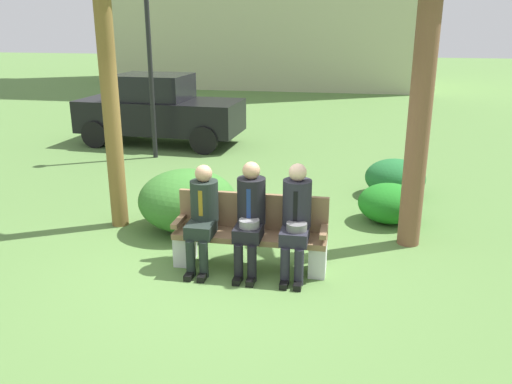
% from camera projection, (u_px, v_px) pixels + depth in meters
% --- Properties ---
extents(ground_plane, '(80.00, 80.00, 0.00)m').
position_uv_depth(ground_plane, '(226.00, 265.00, 6.65)').
color(ground_plane, '#547B3C').
extents(park_bench, '(1.86, 0.44, 0.90)m').
position_uv_depth(park_bench, '(251.00, 234.00, 6.53)').
color(park_bench, brown).
rests_on(park_bench, ground).
extents(seated_man_left, '(0.34, 0.72, 1.28)m').
position_uv_depth(seated_man_left, '(203.00, 212.00, 6.42)').
color(seated_man_left, '#1E2823').
rests_on(seated_man_left, ground).
extents(seated_man_middle, '(0.34, 0.72, 1.34)m').
position_uv_depth(seated_man_middle, '(250.00, 213.00, 6.31)').
color(seated_man_middle, black).
rests_on(seated_man_middle, ground).
extents(seated_man_right, '(0.34, 0.72, 1.35)m').
position_uv_depth(seated_man_right, '(296.00, 215.00, 6.21)').
color(seated_man_right, '#23232D').
rests_on(seated_man_right, ground).
extents(palm_tree_short, '(1.47, 1.46, 4.32)m').
position_uv_depth(palm_tree_short, '(430.00, 9.00, 6.38)').
color(palm_tree_short, brown).
rests_on(palm_tree_short, ground).
extents(shrub_near_bench, '(0.94, 0.87, 0.59)m').
position_uv_depth(shrub_near_bench, '(390.00, 203.00, 8.00)').
color(shrub_near_bench, '#1E761E').
rests_on(shrub_near_bench, ground).
extents(shrub_mid_lawn, '(1.03, 0.94, 0.64)m').
position_uv_depth(shrub_mid_lawn, '(395.00, 178.00, 9.20)').
color(shrub_mid_lawn, '#216A31').
rests_on(shrub_mid_lawn, ground).
extents(shrub_far_lawn, '(1.42, 1.30, 0.89)m').
position_uv_depth(shrub_far_lawn, '(188.00, 200.00, 7.67)').
color(shrub_far_lawn, '#347029').
rests_on(shrub_far_lawn, ground).
extents(parked_car_near, '(3.98, 1.88, 1.68)m').
position_uv_depth(parked_car_near, '(159.00, 110.00, 12.91)').
color(parked_car_near, black).
rests_on(parked_car_near, ground).
extents(street_lamp, '(0.24, 0.24, 4.03)m').
position_uv_depth(street_lamp, '(149.00, 44.00, 11.12)').
color(street_lamp, black).
rests_on(street_lamp, ground).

